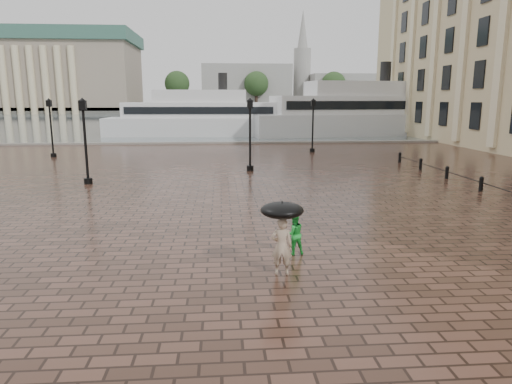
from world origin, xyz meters
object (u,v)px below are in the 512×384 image
street_lamps (183,130)px  ferry_near (201,117)px  ferry_far (359,113)px  adult_pedestrian (282,246)px  child_pedestrian (294,234)px

street_lamps → ferry_near: 25.36m
street_lamps → ferry_far: ferry_far is taller
ferry_far → adult_pedestrian: bearing=-117.6°
ferry_far → ferry_near: bearing=170.7°
adult_pedestrian → child_pedestrian: 1.63m
adult_pedestrian → ferry_near: ferry_near is taller
adult_pedestrian → street_lamps: bearing=-72.4°
street_lamps → adult_pedestrian: 21.65m
child_pedestrian → ferry_near: 45.28m
child_pedestrian → ferry_near: size_ratio=0.05×
street_lamps → ferry_near: ferry_near is taller
street_lamps → ferry_far: 32.23m
adult_pedestrian → ferry_far: (16.00, 46.29, 1.97)m
child_pedestrian → ferry_near: (-4.58, 45.02, 1.68)m
ferry_near → street_lamps: bearing=-88.9°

